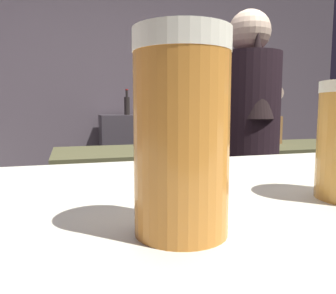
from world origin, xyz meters
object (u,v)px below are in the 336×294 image
object	(u,v)px
chefs_knife	(253,146)
bottle_soy	(167,108)
knife_block	(273,129)
mixing_bowl	(169,146)
pint_glass_near	(181,134)
bartender	(247,145)
bottle_hot_sauce	(127,105)

from	to	relation	value
chefs_knife	bottle_soy	xyz separation A→B (m)	(-0.20, 1.38, 0.26)
knife_block	bottle_soy	size ratio (longest dim) A/B	1.49
mixing_bowl	chefs_knife	world-z (taller)	mixing_bowl
knife_block	chefs_knife	bearing A→B (deg)	-152.87
pint_glass_near	bottle_soy	size ratio (longest dim) A/B	0.85
bartender	pint_glass_near	world-z (taller)	bartender
pint_glass_near	bottle_hot_sauce	world-z (taller)	bottle_hot_sauce
bartender	bottle_soy	world-z (taller)	bartender
knife_block	bottle_soy	xyz separation A→B (m)	(-0.44, 1.26, 0.16)
knife_block	pint_glass_near	distance (m)	2.31
chefs_knife	pint_glass_near	xyz separation A→B (m)	(-1.11, -1.75, 0.24)
mixing_bowl	pint_glass_near	bearing A→B (deg)	-106.38
knife_block	mixing_bowl	distance (m)	0.88
bottle_soy	bottle_hot_sauce	distance (m)	0.45
knife_block	bottle_hot_sauce	distance (m)	1.48
bartender	knife_block	world-z (taller)	bartender
pint_glass_near	mixing_bowl	bearing A→B (deg)	73.62
chefs_knife	bottle_hot_sauce	xyz separation A→B (m)	(-0.64, 1.30, 0.29)
knife_block	bottle_soy	bearing A→B (deg)	109.25
bartender	chefs_knife	distance (m)	0.50
bartender	bottle_hot_sauce	xyz separation A→B (m)	(-0.36, 1.70, 0.23)
chefs_knife	pint_glass_near	distance (m)	2.09
chefs_knife	pint_glass_near	world-z (taller)	pint_glass_near
knife_block	bartender	bearing A→B (deg)	-134.55
bottle_hot_sauce	bartender	bearing A→B (deg)	-78.13
mixing_bowl	chefs_knife	size ratio (longest dim) A/B	0.85
bartender	knife_block	size ratio (longest dim) A/B	6.19
mixing_bowl	pint_glass_near	distance (m)	1.78
bottle_soy	bottle_hot_sauce	world-z (taller)	bottle_hot_sauce
chefs_knife	bottle_hot_sauce	bearing A→B (deg)	131.96
chefs_knife	bottle_hot_sauce	size ratio (longest dim) A/B	0.95
bartender	bottle_soy	distance (m)	1.80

